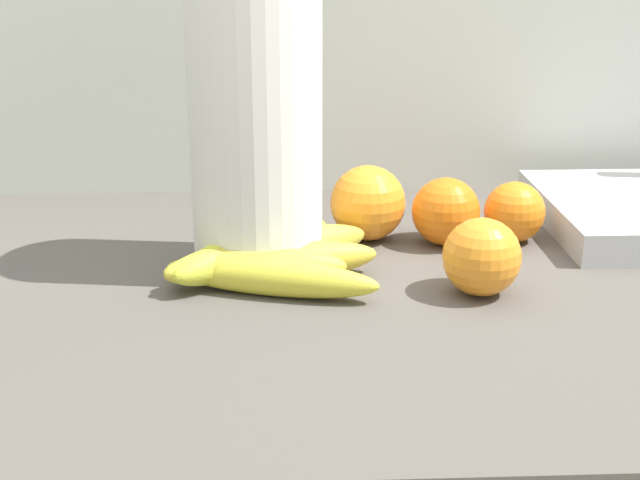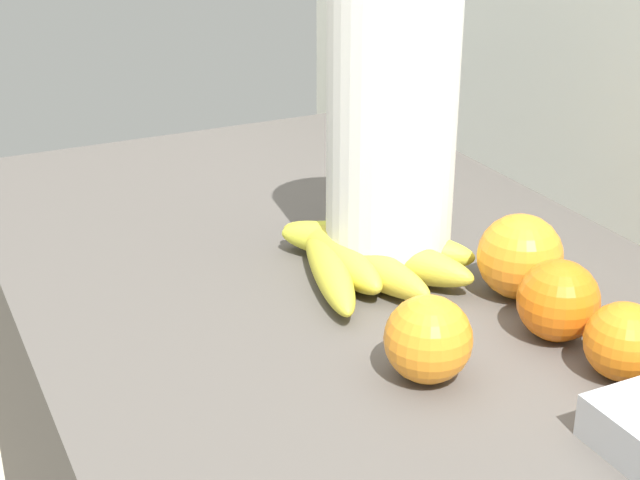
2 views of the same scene
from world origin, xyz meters
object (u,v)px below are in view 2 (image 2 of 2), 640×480
(orange_back_right, at_px, (520,256))
(paper_towel_roll, at_px, (391,123))
(orange_far_right, at_px, (428,339))
(banana_bunch, at_px, (359,255))
(orange_back_left, at_px, (558,300))
(orange_front, at_px, (624,342))

(orange_back_right, relative_size, paper_towel_roll, 0.25)
(orange_back_right, xyz_separation_m, orange_far_right, (0.09, -0.16, -0.00))
(banana_bunch, relative_size, orange_back_right, 2.63)
(banana_bunch, xyz_separation_m, orange_back_right, (0.11, 0.11, 0.02))
(orange_back_left, bearing_deg, orange_far_right, -86.52)
(orange_back_right, xyz_separation_m, orange_front, (0.15, -0.01, -0.01))
(paper_towel_roll, bearing_deg, orange_front, 13.19)
(banana_bunch, bearing_deg, paper_towel_roll, 101.49)
(banana_bunch, bearing_deg, orange_far_right, -12.10)
(banana_bunch, distance_m, orange_back_right, 0.16)
(orange_back_left, height_order, orange_front, orange_back_left)
(orange_front, distance_m, paper_towel_roll, 0.30)
(orange_front, height_order, paper_towel_roll, paper_towel_roll)
(orange_back_left, bearing_deg, orange_front, 4.80)
(banana_bunch, height_order, paper_towel_roll, paper_towel_roll)
(orange_back_right, bearing_deg, orange_front, -4.80)
(orange_back_right, xyz_separation_m, paper_towel_roll, (-0.11, -0.08, 0.11))
(orange_back_right, height_order, paper_towel_roll, paper_towel_roll)
(orange_far_right, xyz_separation_m, orange_front, (0.07, 0.14, -0.00))
(banana_bunch, distance_m, orange_front, 0.28)
(orange_back_right, height_order, orange_back_left, orange_back_right)
(orange_far_right, height_order, paper_towel_roll, paper_towel_roll)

